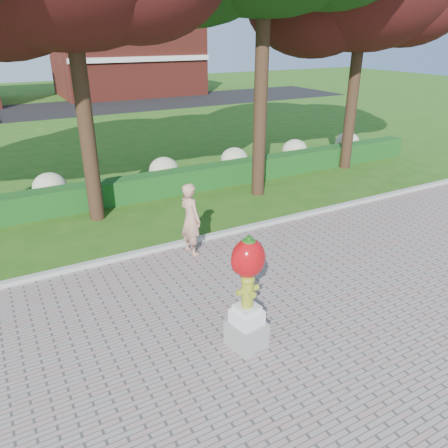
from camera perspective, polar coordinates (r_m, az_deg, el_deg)
name	(u,v)px	position (r m, az deg, el deg)	size (l,w,h in m)	color
ground	(260,296)	(9.59, 4.69, -9.31)	(100.00, 100.00, 0.00)	#275615
walkway	(413,430)	(7.39, 23.50, -23.48)	(40.00, 14.00, 0.04)	gray
curb	(199,240)	(11.84, -3.27, -2.05)	(40.00, 0.18, 0.15)	#ADADA5
lawn_hedge	(148,186)	(15.16, -9.93, 4.87)	(24.00, 0.70, 0.80)	#134516
hydrangea_row	(153,172)	(16.20, -9.25, 6.69)	(20.10, 1.10, 0.99)	#ACAC84
street	(50,110)	(35.32, -21.79, 13.67)	(50.00, 8.00, 0.02)	black
building_right	(127,57)	(42.58, -12.50, 20.54)	(12.00, 8.00, 6.40)	maroon
hydrant_sculpture	(248,290)	(7.54, 3.09, -8.65)	(0.67, 0.67, 2.16)	gray
woman	(190,219)	(10.85, -4.40, 0.63)	(0.68, 0.45, 1.86)	tan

